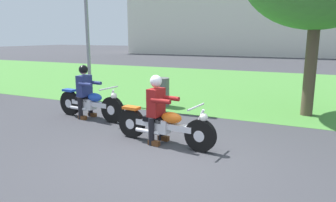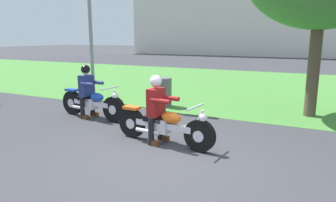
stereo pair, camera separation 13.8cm
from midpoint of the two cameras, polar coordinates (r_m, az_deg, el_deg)
ground at (r=5.56m, az=0.17°, el=-10.81°), size 120.00×120.00×0.00m
grass_verge at (r=14.16m, az=16.86°, el=2.58°), size 60.00×12.00×0.01m
motorcycle_lead at (r=6.24m, az=-0.14°, el=-4.53°), size 2.24×0.66×0.87m
rider_lead at (r=6.22m, az=-1.44°, el=-0.53°), size 0.58×0.50×1.39m
motorcycle_follow at (r=8.43m, az=-13.27°, el=-0.44°), size 2.19×0.66×0.89m
rider_follow at (r=8.48m, az=-14.19°, el=2.50°), size 0.58×0.50×1.41m
trash_can at (r=9.63m, az=-0.34°, el=1.63°), size 0.48×0.48×0.89m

